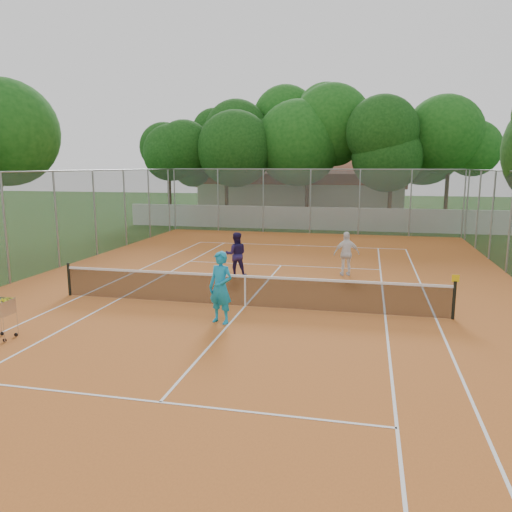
% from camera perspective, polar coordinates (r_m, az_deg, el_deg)
% --- Properties ---
extents(ground, '(120.00, 120.00, 0.00)m').
position_cam_1_polar(ground, '(15.20, -1.24, -5.82)').
color(ground, '#163A0F').
rests_on(ground, ground).
extents(court_pad, '(18.00, 34.00, 0.02)m').
position_cam_1_polar(court_pad, '(15.19, -1.24, -5.78)').
color(court_pad, '#BA6124').
rests_on(court_pad, ground).
extents(court_lines, '(10.98, 23.78, 0.01)m').
position_cam_1_polar(court_lines, '(15.19, -1.24, -5.74)').
color(court_lines, white).
rests_on(court_lines, court_pad).
extents(tennis_net, '(11.88, 0.10, 0.98)m').
position_cam_1_polar(tennis_net, '(15.06, -1.25, -3.96)').
color(tennis_net, black).
rests_on(tennis_net, court_pad).
extents(perimeter_fence, '(18.00, 34.00, 4.00)m').
position_cam_1_polar(perimeter_fence, '(14.77, -1.27, 1.66)').
color(perimeter_fence, slate).
rests_on(perimeter_fence, ground).
extents(boundary_wall, '(26.00, 0.30, 1.50)m').
position_cam_1_polar(boundary_wall, '(33.54, 6.57, 4.29)').
color(boundary_wall, silver).
rests_on(boundary_wall, ground).
extents(clubhouse, '(16.40, 9.00, 4.40)m').
position_cam_1_polar(clubhouse, '(43.57, 5.39, 7.60)').
color(clubhouse, beige).
rests_on(clubhouse, ground).
extents(tropical_trees, '(29.00, 19.00, 10.00)m').
position_cam_1_polar(tropical_trees, '(36.35, 7.23, 11.45)').
color(tropical_trees, '#0D340D').
rests_on(tropical_trees, ground).
extents(player_near, '(0.82, 0.67, 1.96)m').
position_cam_1_polar(player_near, '(13.42, -4.06, -3.61)').
color(player_near, '#1793C3').
rests_on(player_near, court_pad).
extents(player_far_left, '(0.97, 0.84, 1.70)m').
position_cam_1_polar(player_far_left, '(19.11, -2.29, 0.20)').
color(player_far_left, '#22194B').
rests_on(player_far_left, court_pad).
extents(player_far_right, '(1.07, 0.66, 1.71)m').
position_cam_1_polar(player_far_right, '(19.51, 10.30, 0.26)').
color(player_far_right, white).
rests_on(player_far_right, court_pad).
extents(ball_hopper, '(0.64, 0.64, 1.09)m').
position_cam_1_polar(ball_hopper, '(13.72, -27.08, -6.29)').
color(ball_hopper, silver).
rests_on(ball_hopper, court_pad).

